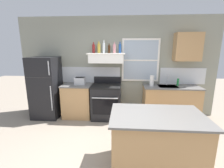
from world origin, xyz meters
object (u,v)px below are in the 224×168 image
Objects in this scene: stove_range at (106,101)px; paper_towel_roll at (152,81)px; bottle_champagne_gold_foil at (99,48)px; bottle_blue_liqueur at (120,48)px; toaster at (80,81)px; refrigerator at (46,88)px; bottle_red_label_wine at (94,48)px; dish_soap_bottle at (178,82)px; kitchen_island at (156,142)px; bottle_brown_stout at (109,49)px; bottle_rose_pink at (114,49)px; bottle_clear_tall at (104,48)px.

paper_towel_roll is at bearing 1.81° from stove_range.
bottle_champagne_gold_foil is 0.55m from bottle_blue_liqueur.
bottle_blue_liqueur is at bearing 3.22° from toaster.
bottle_red_label_wine reaches higher than refrigerator.
toaster is 1.91m from paper_towel_roll.
kitchen_island is (-0.91, -1.96, -0.54)m from dish_soap_bottle.
toaster is 2.61m from dish_soap_bottle.
bottle_brown_stout is 2.00m from dish_soap_bottle.
bottle_rose_pink is at bearing -176.84° from dish_soap_bottle.
refrigerator is 1.51× the size of stove_range.
paper_towel_roll is at bearing -4.11° from bottle_champagne_gold_foil.
bottle_red_label_wine is (0.38, 0.08, 0.85)m from toaster.
stove_range is at bearing -158.75° from bottle_blue_liqueur.
paper_towel_roll reaches higher than toaster.
bottle_champagne_gold_foil is at bearing 120.91° from kitchen_island.
bottle_clear_tall is at bearing 0.80° from toaster.
dish_soap_bottle is (0.69, 0.10, -0.04)m from paper_towel_roll.
refrigerator is 6.76× the size of bottle_brown_stout.
bottle_champagne_gold_foil is 2.26m from dish_soap_bottle.
toaster is 1.10× the size of paper_towel_roll.
bottle_red_label_wine is 1.74m from paper_towel_roll.
bottle_red_label_wine is (1.30, 0.18, 1.04)m from refrigerator.
bottle_brown_stout is (0.13, 0.03, -0.03)m from bottle_clear_tall.
bottle_clear_tall is 2.14m from dish_soap_bottle.
bottle_champagne_gold_foil is at bearing 167.21° from bottle_rose_pink.
bottle_red_label_wine is at bearing 12.01° from toaster.
refrigerator is 3.54m from dish_soap_bottle.
bottle_brown_stout is 2.55m from kitchen_island.
bottle_blue_liqueur reaches higher than paper_towel_roll.
bottle_clear_tall is at bearing 128.85° from stove_range.
toaster is at bearing -173.13° from bottle_champagne_gold_foil.
bottle_brown_stout is at bearing 60.61° from stove_range.
bottle_red_label_wine is 0.87× the size of bottle_clear_tall.
bottle_blue_liqueur reaches higher than bottle_brown_stout.
dish_soap_bottle is (1.95, 0.05, -0.88)m from bottle_clear_tall.
bottle_brown_stout is 0.91× the size of bottle_rose_pink.
bottle_rose_pink is at bearing -27.31° from bottle_brown_stout.
refrigerator is 9.14× the size of dish_soap_bottle.
kitchen_island is at bearing -72.27° from bottle_blue_liqueur.
bottle_clear_tall is at bearing 177.91° from paper_towel_roll.
kitchen_island is (0.63, -1.96, -1.41)m from bottle_blue_liqueur.
bottle_blue_liqueur is at bearing 7.07° from bottle_clear_tall.
bottle_clear_tall is (0.14, -0.05, 0.01)m from bottle_champagne_gold_foil.
paper_towel_roll is at bearing -171.81° from dish_soap_bottle.
paper_towel_roll reaches higher than kitchen_island.
dish_soap_bottle is at bearing 3.16° from bottle_rose_pink.
bottle_rose_pink reaches higher than bottle_brown_stout.
refrigerator is 5.16× the size of bottle_clear_tall.
bottle_champagne_gold_foil reaches higher than paper_towel_roll.
kitchen_island is at bearing -56.33° from bottle_red_label_wine.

